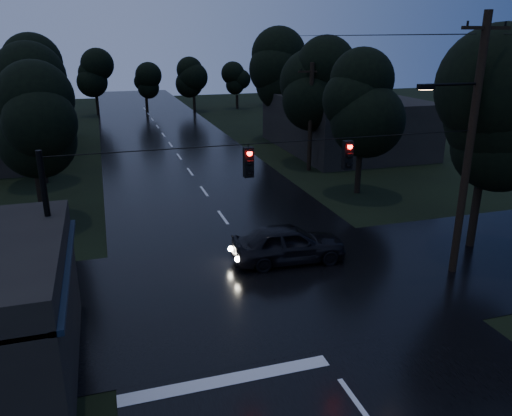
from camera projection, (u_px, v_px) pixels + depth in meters
main_road at (190, 172)px, 35.55m from camera, size 12.00×120.00×0.02m
cross_street at (272, 285)px, 19.28m from camera, size 60.00×9.00×0.02m
building_far_right at (344, 123)px, 42.37m from camera, size 10.00×14.00×4.40m
utility_pole_main at (468, 145)px, 18.74m from camera, size 3.50×0.30×10.00m
utility_pole_far at (310, 116)px, 34.81m from camera, size 2.00×0.30×7.50m
anchor_pole_left at (52, 246)px, 15.31m from camera, size 0.18×0.18×6.00m
span_signals at (298, 157)px, 16.83m from camera, size 15.00×0.37×1.12m
tree_corner_near at (489, 115)px, 21.04m from camera, size 4.48×4.48×9.44m
tree_left_a at (30, 121)px, 24.11m from camera, size 3.92×3.92×8.26m
tree_left_b at (33, 96)px, 31.05m from camera, size 4.20×4.20×8.85m
tree_left_c at (38, 78)px, 39.81m from camera, size 4.48×4.48×9.44m
tree_right_a at (363, 100)px, 29.02m from camera, size 4.20×4.20×8.85m
tree_right_b at (317, 82)px, 36.29m from camera, size 4.48×4.48×9.44m
tree_right_c at (279, 69)px, 45.38m from camera, size 4.76×4.76×10.03m
car at (288, 243)px, 21.11m from camera, size 4.96×2.27×1.65m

